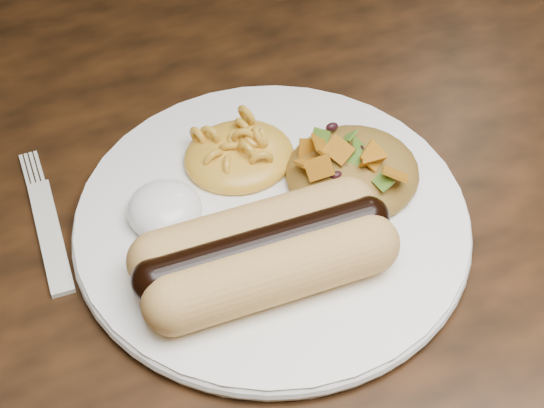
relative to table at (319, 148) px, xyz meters
name	(u,v)px	position (x,y,z in m)	size (l,w,h in m)	color
table	(319,148)	(0.00, 0.00, 0.00)	(1.60, 0.90, 0.75)	#42230F
plate	(272,221)	(-0.10, -0.14, 0.10)	(0.26, 0.26, 0.01)	white
hotdog	(264,252)	(-0.12, -0.19, 0.13)	(0.14, 0.07, 0.04)	#F7D168
mac_and_cheese	(239,145)	(-0.10, -0.09, 0.12)	(0.08, 0.07, 0.03)	gold
sour_cream	(164,203)	(-0.17, -0.12, 0.12)	(0.05, 0.05, 0.03)	white
taco_salad	(354,163)	(-0.04, -0.13, 0.12)	(0.09, 0.09, 0.04)	#A94224
fork	(50,236)	(-0.24, -0.10, 0.09)	(0.02, 0.14, 0.00)	silver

